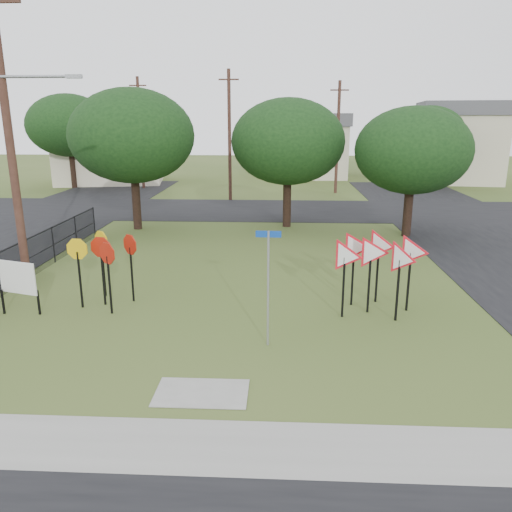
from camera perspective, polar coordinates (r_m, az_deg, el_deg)
The scene contains 22 objects.
ground at distance 13.31m, azimuth -4.62°, elevation -10.07°, with size 140.00×140.00×0.00m, color #394D1D.
sidewalk at distance 9.73m, azimuth -7.98°, elevation -20.68°, with size 30.00×1.60×0.02m, color gray.
planting_strip at distance 8.81m, azimuth -9.56°, elevation -25.23°, with size 30.00×0.80×0.02m, color #394D1D.
street_far at distance 32.45m, azimuth -0.12°, elevation 5.30°, with size 60.00×8.00×0.02m, color black.
curb_pad at distance 11.21m, azimuth -6.24°, elevation -15.29°, with size 2.00×1.20×0.02m, color gray.
street_name_sign at distance 12.61m, azimuth 1.40°, elevation -2.92°, with size 0.63×0.06×3.06m.
stop_sign_cluster at distance 16.18m, azimuth -16.99°, elevation 0.27°, with size 2.06×1.96×2.23m.
yield_sign_cluster at distance 15.33m, azimuth 13.60°, elevation 0.11°, with size 2.99×2.25×2.42m.
info_board at distance 16.45m, azimuth -25.58°, elevation -2.46°, with size 1.28×0.42×1.65m.
utility_pole_main at distance 18.66m, azimuth -26.25°, elevation 12.34°, with size 3.55×0.33×10.00m.
far_pole_a at distance 36.10m, azimuth -3.05°, elevation 13.64°, with size 1.40×0.24×9.00m.
far_pole_b at distance 40.16m, azimuth 9.31°, elevation 13.28°, with size 1.40×0.24×8.50m.
far_pole_c at distance 43.50m, azimuth -13.06°, elevation 13.58°, with size 1.40×0.24×9.00m.
fence_run at distance 20.96m, azimuth -23.44°, elevation 0.52°, with size 0.05×11.55×1.50m.
house_left at distance 48.54m, azimuth -16.36°, elevation 12.39°, with size 10.58×8.88×7.20m.
house_mid at distance 52.02m, azimuth 5.56°, elevation 12.53°, with size 8.40×8.40×6.20m.
house_right at distance 50.66m, azimuth 22.18°, elevation 11.99°, with size 8.30×8.30×7.20m.
tree_near_left at distance 27.02m, azimuth -13.98°, elevation 13.16°, with size 6.40×6.40×7.27m.
tree_near_mid at distance 26.93m, azimuth 3.68°, elevation 12.89°, with size 6.00×6.00×6.80m.
tree_near_right at distance 25.74m, azimuth 17.48°, elevation 11.41°, with size 5.60×5.60×6.33m.
tree_far_left at distance 45.47m, azimuth -20.62°, elevation 13.79°, with size 6.80×6.80×7.73m.
tree_far_right at distance 45.62m, azimuth 19.06°, elevation 13.14°, with size 6.00×6.00×6.80m.
Camera 1 is at (1.65, -11.90, 5.72)m, focal length 35.00 mm.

